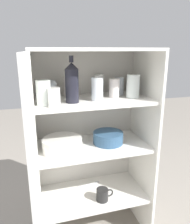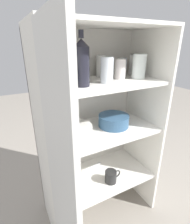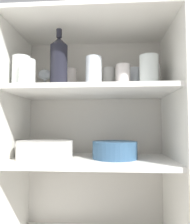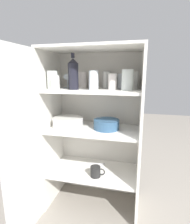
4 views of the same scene
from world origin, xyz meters
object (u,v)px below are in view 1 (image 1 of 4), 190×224
at_px(wine_bottle, 72,83).
at_px(coffee_mug_primary, 103,195).
at_px(plate_stack_white, 62,145).
at_px(mixing_bowl_large, 108,137).

distance_m(wine_bottle, coffee_mug_primary, 0.78).
bearing_deg(wine_bottle, coffee_mug_primary, -10.70).
xyz_separation_m(plate_stack_white, mixing_bowl_large, (0.31, 0.03, 0.00)).
relative_size(wine_bottle, plate_stack_white, 1.08).
relative_size(wine_bottle, mixing_bowl_large, 1.32).
bearing_deg(plate_stack_white, mixing_bowl_large, 5.62).
distance_m(plate_stack_white, coffee_mug_primary, 0.45).
bearing_deg(coffee_mug_primary, mixing_bowl_large, 54.66).
bearing_deg(mixing_bowl_large, wine_bottle, -166.72).
xyz_separation_m(mixing_bowl_large, coffee_mug_primary, (-0.07, -0.09, -0.37)).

